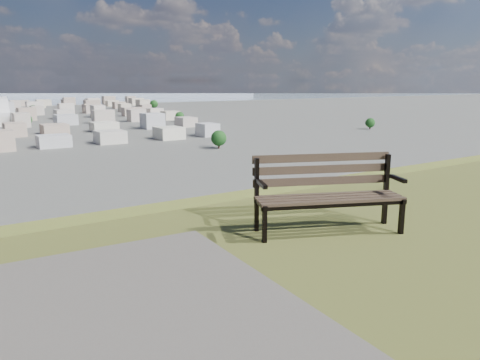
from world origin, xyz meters
TOP-DOWN VIEW (x-y plane):
  - park_bench at (-0.04, 2.14)m, footprint 1.86×1.20m

SIDE VIEW (x-z plane):
  - park_bench at x=-0.04m, z-range 25.06..25.99m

